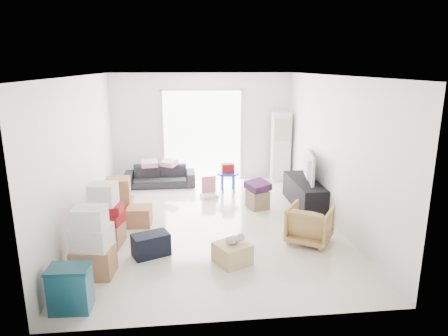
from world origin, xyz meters
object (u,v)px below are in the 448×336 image
ac_tower (281,147)px  ottoman (258,199)px  wood_crate (232,253)px  sofa (160,173)px  television (305,177)px  kids_table (228,172)px  storage_bins (70,288)px  armchair (310,223)px  tv_console (304,193)px

ac_tower → ottoman: size_ratio=4.59×
ottoman → wood_crate: (-0.82, -2.29, -0.04)m
ac_tower → sofa: size_ratio=1.03×
television → kids_table: 1.88m
television → storage_bins: size_ratio=1.78×
kids_table → television: bearing=-38.0°
sofa → storage_bins: sofa is taller
kids_table → wood_crate: kids_table is taller
armchair → ottoman: size_ratio=1.82×
ac_tower → television: bearing=-88.5°
ac_tower → armchair: bearing=-96.2°
ac_tower → wood_crate: 4.67m
television → armchair: size_ratio=1.45×
storage_bins → kids_table: bearing=61.6°
sofa → wood_crate: 4.30m
ac_tower → storage_bins: bearing=-126.4°
ac_tower → tv_console: size_ratio=1.06×
sofa → armchair: size_ratio=2.44×
storage_bins → ottoman: 4.36m
television → storage_bins: television is taller
storage_bins → ottoman: (2.90, 3.25, -0.09)m
sofa → television: bearing=-29.9°
armchair → wood_crate: (-1.37, -0.59, -0.19)m
armchair → wood_crate: size_ratio=1.50×
armchair → kids_table: bearing=-37.7°
sofa → ac_tower: bearing=2.5°
kids_table → wood_crate: (-0.34, -3.51, -0.32)m
ottoman → ac_tower: bearing=64.1°
ac_tower → tv_console: (0.05, -1.90, -0.60)m
storage_bins → wood_crate: 2.29m
sofa → kids_table: (1.60, -0.60, 0.14)m
television → sofa: television is taller
ac_tower → ottoman: 2.29m
tv_console → armchair: size_ratio=2.36×
ac_tower → tv_console: 1.99m
tv_console → armchair: armchair is taller
storage_bins → ottoman: storage_bins is taller
armchair → ottoman: bearing=-39.1°
ac_tower → sofa: 3.08m
ottoman → wood_crate: 2.43m
television → storage_bins: 5.13m
sofa → armchair: bearing=-53.6°
tv_console → kids_table: (-1.48, 1.15, 0.20)m
ottoman → television: bearing=3.8°
ac_tower → tv_console: bearing=-88.5°
tv_console → ac_tower: bearing=91.5°
television → ottoman: (-1.00, -0.07, -0.42)m
ottoman → wood_crate: ottoman is taller
tv_console → sofa: size_ratio=0.97×
ac_tower → tv_console: ac_tower is taller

